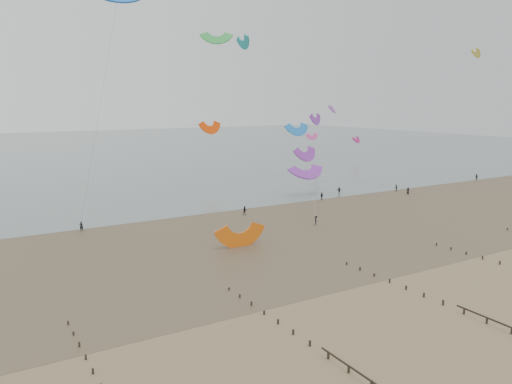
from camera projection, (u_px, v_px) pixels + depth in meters
ground at (391, 301)px, 55.40m from camera, size 500.00×500.00×0.00m
sea_and_shore at (219, 235)px, 82.44m from camera, size 500.00×665.00×0.03m
kitesurfer_lead at (81, 226)px, 84.93m from camera, size 0.74×0.63×1.71m
kitesurfers at (340, 197)px, 111.12m from camera, size 160.07×24.92×1.77m
grounded_kite at (241, 247)px, 76.07m from camera, size 7.18×5.64×3.90m
kites_airborne at (130, 111)px, 126.86m from camera, size 238.39×122.94×37.79m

